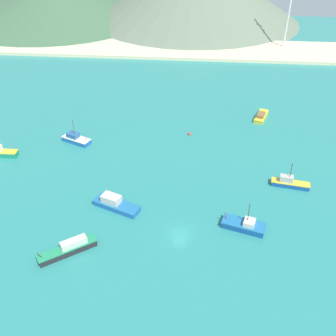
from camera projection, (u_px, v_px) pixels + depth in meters
ground at (187, 152)px, 101.39m from camera, size 260.00×280.00×0.50m
fishing_boat_0 at (1, 152)px, 99.18m from camera, size 7.92×2.37×6.94m
fishing_boat_2 at (69, 249)px, 72.36m from camera, size 10.20×8.12×2.94m
fishing_boat_3 at (76, 139)px, 104.64m from camera, size 8.35×5.80×6.70m
fishing_boat_4 at (115, 204)px, 82.81m from camera, size 10.62×6.78×2.81m
fishing_boat_5 at (244, 225)px, 77.72m from camera, size 9.03×5.43×6.57m
fishing_boat_6 at (289, 183)px, 88.86m from camera, size 8.70×3.47×6.15m
fishing_boat_7 at (261, 116)px, 115.70m from camera, size 5.16×8.59×1.99m
buoy_0 at (189, 134)px, 108.28m from camera, size 0.92×0.92×0.92m
beach_strip at (196, 49)px, 165.25m from camera, size 247.00×25.51×1.20m
hill_west at (54, 1)px, 201.61m from camera, size 107.64×107.64×18.01m
radio_tower at (290, 6)px, 157.08m from camera, size 3.44×2.75×34.37m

